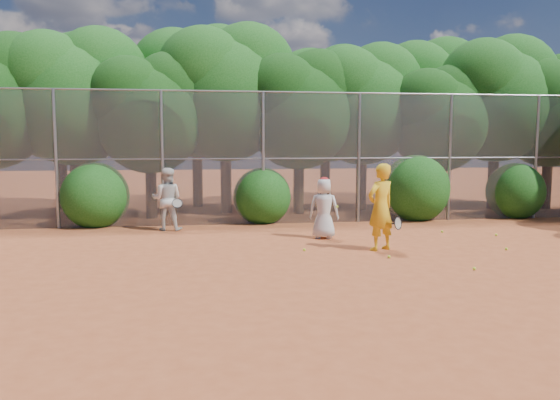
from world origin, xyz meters
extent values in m
plane|color=#9E4623|center=(0.00, 0.00, 0.00)|extent=(80.00, 80.00, 0.00)
cylinder|color=gray|center=(-7.00, 6.00, 2.00)|extent=(0.09, 0.09, 4.00)
cylinder|color=gray|center=(-4.00, 6.00, 2.00)|extent=(0.09, 0.09, 4.00)
cylinder|color=gray|center=(-1.00, 6.00, 2.00)|extent=(0.09, 0.09, 4.00)
cylinder|color=gray|center=(2.00, 6.00, 2.00)|extent=(0.09, 0.09, 4.00)
cylinder|color=gray|center=(5.00, 6.00, 2.00)|extent=(0.09, 0.09, 4.00)
cylinder|color=gray|center=(8.00, 6.00, 2.00)|extent=(0.09, 0.09, 4.00)
cylinder|color=gray|center=(0.00, 6.00, 4.00)|extent=(20.00, 0.05, 0.05)
cylinder|color=gray|center=(0.00, 6.00, 2.00)|extent=(20.00, 0.04, 0.04)
cube|color=slate|center=(0.00, 6.00, 2.00)|extent=(20.00, 0.02, 4.00)
sphere|color=black|center=(-8.74, 8.38, 4.47)|extent=(3.05, 3.05, 3.05)
cylinder|color=black|center=(-7.00, 8.50, 1.26)|extent=(0.38, 0.38, 2.52)
sphere|color=#144912|center=(-7.00, 8.50, 3.73)|extent=(4.03, 4.03, 4.03)
sphere|color=#144912|center=(-6.19, 8.90, 4.74)|extent=(3.23, 3.23, 3.23)
sphere|color=#144912|center=(-7.71, 8.20, 4.54)|extent=(3.02, 3.02, 3.02)
cylinder|color=black|center=(-4.50, 7.80, 1.08)|extent=(0.36, 0.36, 2.17)
sphere|color=black|center=(-4.50, 7.80, 3.21)|extent=(3.47, 3.47, 3.47)
sphere|color=black|center=(-3.81, 8.15, 4.08)|extent=(2.78, 2.78, 2.78)
sphere|color=black|center=(-5.11, 7.54, 3.91)|extent=(2.60, 2.60, 2.60)
cylinder|color=black|center=(-2.00, 8.80, 1.33)|extent=(0.39, 0.39, 2.66)
sphere|color=#144912|center=(-2.00, 8.80, 3.94)|extent=(4.26, 4.26, 4.26)
sphere|color=#144912|center=(-1.15, 9.23, 5.00)|extent=(3.40, 3.40, 3.40)
sphere|color=#144912|center=(-2.74, 8.48, 4.79)|extent=(3.19, 3.19, 3.19)
cylinder|color=black|center=(0.50, 8.20, 1.14)|extent=(0.37, 0.37, 2.27)
sphere|color=black|center=(0.50, 8.20, 3.37)|extent=(3.64, 3.64, 3.64)
sphere|color=black|center=(1.23, 8.56, 4.28)|extent=(2.91, 2.91, 2.91)
sphere|color=black|center=(-0.14, 7.93, 4.10)|extent=(2.73, 2.73, 2.73)
cylinder|color=black|center=(3.00, 9.00, 1.22)|extent=(0.38, 0.38, 2.45)
sphere|color=#144912|center=(3.00, 9.00, 3.63)|extent=(3.92, 3.92, 3.92)
sphere|color=#144912|center=(3.78, 9.39, 4.61)|extent=(3.14, 3.14, 3.14)
sphere|color=#144912|center=(2.31, 8.71, 4.41)|extent=(2.94, 2.94, 2.94)
cylinder|color=black|center=(5.50, 8.00, 1.05)|extent=(0.36, 0.36, 2.10)
sphere|color=black|center=(5.50, 8.00, 3.11)|extent=(3.36, 3.36, 3.36)
sphere|color=black|center=(6.17, 8.34, 3.95)|extent=(2.69, 2.69, 2.69)
sphere|color=black|center=(4.91, 7.75, 3.78)|extent=(2.52, 2.52, 2.52)
cylinder|color=black|center=(8.00, 8.60, 1.29)|extent=(0.39, 0.39, 2.59)
sphere|color=#144912|center=(8.00, 8.60, 3.83)|extent=(4.14, 4.14, 4.14)
sphere|color=#144912|center=(8.83, 9.01, 4.87)|extent=(3.32, 3.32, 3.32)
sphere|color=#144912|center=(7.27, 8.29, 4.66)|extent=(3.11, 3.11, 3.11)
cylinder|color=black|center=(10.00, 8.30, 1.15)|extent=(0.37, 0.37, 2.31)
sphere|color=black|center=(10.00, 8.30, 3.42)|extent=(3.70, 3.70, 3.70)
sphere|color=black|center=(9.35, 8.02, 4.16)|extent=(2.77, 2.77, 2.77)
cylinder|color=black|center=(-8.00, 10.80, 1.31)|extent=(0.39, 0.39, 2.62)
sphere|color=#144912|center=(-8.00, 10.80, 3.88)|extent=(4.20, 4.20, 4.20)
sphere|color=#144912|center=(-7.16, 11.22, 4.94)|extent=(3.36, 3.36, 3.36)
sphere|color=#144912|center=(-8.73, 10.49, 4.72)|extent=(3.15, 3.15, 3.15)
cylinder|color=black|center=(-3.00, 11.00, 1.40)|extent=(0.40, 0.40, 2.80)
sphere|color=#144912|center=(-3.00, 11.00, 4.14)|extent=(4.48, 4.48, 4.48)
sphere|color=#144912|center=(-2.10, 11.45, 5.26)|extent=(3.58, 3.58, 3.58)
sphere|color=#144912|center=(-3.78, 10.66, 5.04)|extent=(3.36, 3.36, 3.36)
cylinder|color=black|center=(2.00, 10.60, 1.26)|extent=(0.38, 0.38, 2.52)
sphere|color=#144912|center=(2.00, 10.60, 3.73)|extent=(4.03, 4.03, 4.03)
sphere|color=#144912|center=(2.81, 11.00, 4.74)|extent=(3.23, 3.23, 3.23)
sphere|color=#144912|center=(1.29, 10.30, 4.54)|extent=(3.02, 3.02, 3.02)
cylinder|color=black|center=(6.50, 11.20, 1.36)|extent=(0.40, 0.40, 2.73)
sphere|color=#144912|center=(6.50, 11.20, 4.04)|extent=(4.37, 4.37, 4.37)
sphere|color=#144912|center=(7.37, 11.64, 5.13)|extent=(3.49, 3.49, 3.49)
sphere|color=#144912|center=(5.74, 10.87, 4.91)|extent=(3.28, 3.28, 3.28)
sphere|color=#144912|center=(-6.00, 6.30, 1.00)|extent=(2.00, 2.00, 2.00)
sphere|color=#144912|center=(-1.00, 6.30, 0.90)|extent=(1.80, 1.80, 1.80)
sphere|color=#144912|center=(4.00, 6.30, 1.10)|extent=(2.20, 2.20, 2.20)
sphere|color=#144912|center=(7.50, 6.30, 0.95)|extent=(1.90, 1.90, 1.90)
imported|color=gold|center=(1.20, 1.51, 1.01)|extent=(0.87, 0.75, 2.01)
torus|color=black|center=(1.55, 1.31, 0.65)|extent=(0.28, 0.24, 0.30)
cylinder|color=black|center=(1.41, 1.48, 0.62)|extent=(0.20, 0.24, 0.07)
imported|color=silver|center=(0.26, 3.23, 0.79)|extent=(0.89, 0.72, 1.58)
ellipsoid|color=red|center=(0.26, 3.23, 1.54)|extent=(0.22, 0.22, 0.13)
sphere|color=#BEE028|center=(0.56, 3.03, 0.85)|extent=(0.07, 0.07, 0.07)
imported|color=silver|center=(-3.85, 5.18, 0.89)|extent=(0.96, 0.81, 1.78)
torus|color=black|center=(-3.55, 4.88, 0.80)|extent=(0.31, 0.19, 0.27)
cylinder|color=black|center=(-3.56, 5.07, 0.69)|extent=(0.05, 0.26, 0.17)
sphere|color=#BEE028|center=(1.10, 0.62, 0.03)|extent=(0.07, 0.07, 0.07)
sphere|color=#BEE028|center=(3.70, 3.61, 0.03)|extent=(0.07, 0.07, 0.07)
sphere|color=#BEE028|center=(2.37, -0.69, 0.03)|extent=(0.07, 0.07, 0.07)
sphere|color=#BEE028|center=(4.09, 1.05, 0.03)|extent=(0.07, 0.07, 0.07)
sphere|color=#BEE028|center=(-0.56, 1.64, 0.03)|extent=(0.07, 0.07, 0.07)
sphere|color=#BEE028|center=(4.89, 2.88, 0.03)|extent=(0.07, 0.07, 0.07)
camera|label=1|loc=(-2.91, -10.47, 2.49)|focal=35.00mm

